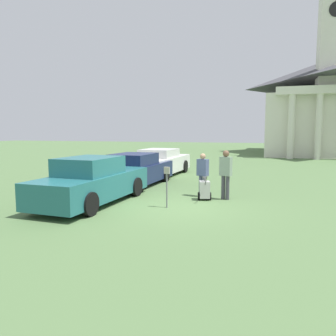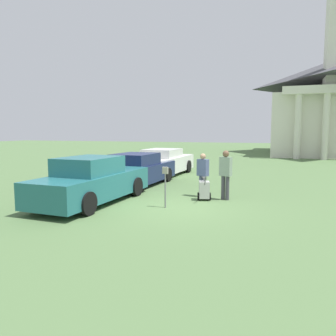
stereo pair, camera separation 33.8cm
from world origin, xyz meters
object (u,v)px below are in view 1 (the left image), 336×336
object	(u,v)px
person_worker	(203,172)
equipment_cart	(205,189)
parked_car_white	(160,163)
parked_car_navy	(135,171)
person_supervisor	(226,171)
parked_car_teal	(93,182)
parking_meter	(167,179)
church	(319,106)

from	to	relation	value
person_worker	equipment_cart	distance (m)	0.85
parked_car_white	person_worker	distance (m)	6.26
parked_car_navy	person_supervisor	size ratio (longest dim) A/B	2.84
parked_car_white	person_worker	bearing A→B (deg)	-54.04
parked_car_navy	equipment_cart	bearing A→B (deg)	-28.53
parked_car_teal	parked_car_white	world-z (taller)	parked_car_teal
equipment_cart	person_worker	bearing A→B (deg)	91.29
parked_car_navy	parking_meter	size ratio (longest dim) A/B	3.82
parked_car_navy	equipment_cart	xyz separation A→B (m)	(3.61, -2.20, -0.30)
parked_car_teal	parking_meter	size ratio (longest dim) A/B	3.90
church	parking_meter	bearing A→B (deg)	-105.67
parked_car_white	parking_meter	xyz separation A→B (m)	(2.65, -7.40, 0.22)
parked_car_navy	person_supervisor	world-z (taller)	person_supervisor
parking_meter	equipment_cart	xyz separation A→B (m)	(0.96, 1.54, -0.55)
person_worker	person_supervisor	size ratio (longest dim) A/B	0.92
person_supervisor	church	bearing A→B (deg)	-84.42
parked_car_teal	church	bearing A→B (deg)	72.69
parked_car_white	person_supervisor	size ratio (longest dim) A/B	2.99
parked_car_navy	person_worker	bearing A→B (deg)	-22.05
person_worker	person_supervisor	bearing A→B (deg)	-176.79
parked_car_teal	person_worker	bearing A→B (deg)	36.15
equipment_cart	parked_car_white	bearing A→B (deg)	105.56
parked_car_teal	parking_meter	bearing A→B (deg)	4.75
parked_car_teal	equipment_cart	distance (m)	3.97
parked_car_white	parking_meter	size ratio (longest dim) A/B	4.02
person_supervisor	equipment_cart	size ratio (longest dim) A/B	1.80
parked_car_white	parked_car_navy	bearing A→B (deg)	-87.12
person_supervisor	parking_meter	bearing A→B (deg)	67.19
person_supervisor	parked_car_teal	bearing A→B (deg)	43.30
parking_meter	church	world-z (taller)	church
parked_car_teal	parked_car_navy	world-z (taller)	parked_car_teal
church	equipment_cart	bearing A→B (deg)	-104.69
parked_car_teal	church	xyz separation A→B (m)	(11.08, 30.13, 4.47)
person_worker	parked_car_white	bearing A→B (deg)	-35.27
parked_car_white	person_supervisor	distance (m)	7.03
parked_car_teal	parked_car_navy	distance (m)	3.83
equipment_cart	parking_meter	bearing A→B (deg)	-137.90
parked_car_teal	parked_car_white	xyz separation A→B (m)	(0.00, 7.48, -0.03)
parked_car_navy	parking_meter	world-z (taller)	parked_car_navy
parking_meter	person_supervisor	size ratio (longest dim) A/B	0.74
parked_car_teal	parked_car_navy	bearing A→B (deg)	92.88
parking_meter	person_worker	world-z (taller)	person_worker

